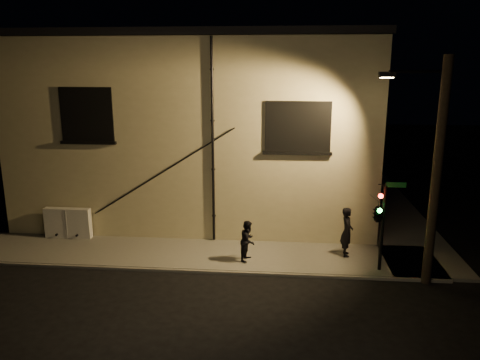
# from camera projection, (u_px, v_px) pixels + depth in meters

# --- Properties ---
(ground) EXTENTS (90.00, 90.00, 0.00)m
(ground) POSITION_uv_depth(u_px,v_px,m) (252.00, 274.00, 16.93)
(ground) COLOR black
(sidewalk) EXTENTS (21.00, 16.00, 0.12)m
(sidewalk) POSITION_uv_depth(u_px,v_px,m) (285.00, 232.00, 21.05)
(sidewalk) COLOR #67655D
(sidewalk) RESTS_ON ground
(building) EXTENTS (16.20, 12.23, 8.80)m
(building) POSITION_uv_depth(u_px,v_px,m) (207.00, 122.00, 24.83)
(building) COLOR beige
(building) RESTS_ON ground
(utility_cabinet) EXTENTS (1.99, 0.34, 1.31)m
(utility_cabinet) POSITION_uv_depth(u_px,v_px,m) (68.00, 223.00, 20.05)
(utility_cabinet) COLOR silver
(utility_cabinet) RESTS_ON sidewalk
(pedestrian_a) EXTENTS (0.47, 0.71, 1.94)m
(pedestrian_a) POSITION_uv_depth(u_px,v_px,m) (347.00, 232.00, 18.09)
(pedestrian_a) COLOR black
(pedestrian_a) RESTS_ON sidewalk
(pedestrian_b) EXTENTS (0.78, 0.89, 1.56)m
(pedestrian_b) POSITION_uv_depth(u_px,v_px,m) (248.00, 241.00, 17.71)
(pedestrian_b) COLOR black
(pedestrian_b) RESTS_ON sidewalk
(traffic_signal) EXTENTS (1.26, 1.94, 3.29)m
(traffic_signal) POSITION_uv_depth(u_px,v_px,m) (378.00, 213.00, 16.41)
(traffic_signal) COLOR black
(traffic_signal) RESTS_ON sidewalk
(streetlamp_pole) EXTENTS (2.05, 1.40, 7.70)m
(streetlamp_pole) POSITION_uv_depth(u_px,v_px,m) (434.00, 169.00, 15.37)
(streetlamp_pole) COLOR black
(streetlamp_pole) RESTS_ON ground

